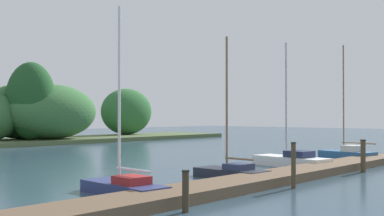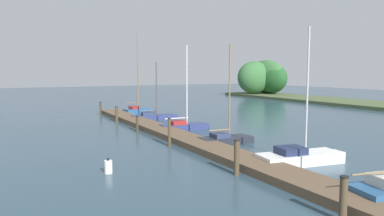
% 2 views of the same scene
% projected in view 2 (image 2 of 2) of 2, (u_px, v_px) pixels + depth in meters
% --- Properties ---
extents(dock_pier, '(30.29, 1.80, 0.35)m').
position_uv_depth(dock_pier, '(173.00, 135.00, 22.71)').
color(dock_pier, brown).
rests_on(dock_pier, ground).
extents(sailboat_0, '(1.60, 2.91, 8.00)m').
position_uv_depth(sailboat_0, '(137.00, 108.00, 35.72)').
color(sailboat_0, '#285684').
rests_on(sailboat_0, ground).
extents(sailboat_1, '(1.66, 4.11, 4.94)m').
position_uv_depth(sailboat_1, '(155.00, 116.00, 31.18)').
color(sailboat_1, navy).
rests_on(sailboat_1, ground).
extents(sailboat_2, '(1.42, 3.67, 6.01)m').
position_uv_depth(sailboat_2, '(185.00, 125.00, 25.79)').
color(sailboat_2, navy).
rests_on(sailboat_2, ground).
extents(sailboat_3, '(1.43, 3.33, 5.72)m').
position_uv_depth(sailboat_3, '(227.00, 138.00, 20.88)').
color(sailboat_3, '#232833').
rests_on(sailboat_3, ground).
extents(sailboat_4, '(1.92, 4.34, 6.14)m').
position_uv_depth(sailboat_4, '(302.00, 156.00, 16.29)').
color(sailboat_4, white).
rests_on(sailboat_4, ground).
extents(mooring_piling_0, '(0.20, 0.20, 1.21)m').
position_uv_depth(mooring_piling_0, '(101.00, 108.00, 34.53)').
color(mooring_piling_0, '#3D3323').
rests_on(mooring_piling_0, ground).
extents(mooring_piling_1, '(0.26, 0.26, 1.28)m').
position_uv_depth(mooring_piling_1, '(117.00, 114.00, 29.55)').
color(mooring_piling_1, '#4C3D28').
rests_on(mooring_piling_1, ground).
extents(mooring_piling_2, '(0.21, 0.21, 1.09)m').
position_uv_depth(mooring_piling_2, '(137.00, 124.00, 24.80)').
color(mooring_piling_2, '#3D3323').
rests_on(mooring_piling_2, ground).
extents(mooring_piling_3, '(0.19, 0.19, 1.60)m').
position_uv_depth(mooring_piling_3, '(169.00, 132.00, 19.94)').
color(mooring_piling_3, '#4C3D28').
rests_on(mooring_piling_3, ground).
extents(mooring_piling_4, '(0.25, 0.25, 1.45)m').
position_uv_depth(mooring_piling_4, '(237.00, 157.00, 14.45)').
color(mooring_piling_4, '#4C3D28').
rests_on(mooring_piling_4, ground).
extents(mooring_piling_5, '(0.25, 0.25, 1.30)m').
position_uv_depth(mooring_piling_5, '(343.00, 199.00, 9.95)').
color(mooring_piling_5, '#4C3D28').
rests_on(mooring_piling_5, ground).
extents(channel_buoy_0, '(0.33, 0.33, 0.65)m').
position_uv_depth(channel_buoy_0, '(108.00, 167.00, 14.72)').
color(channel_buoy_0, white).
rests_on(channel_buoy_0, ground).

